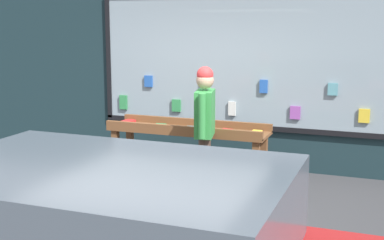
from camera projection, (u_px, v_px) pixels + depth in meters
The scene contains 5 objects.
ground_plane at pixel (154, 209), 6.66m from camera, with size 40.00×40.00×0.00m, color #38383A.
shopfront_facade at pixel (220, 65), 8.53m from camera, with size 8.89×0.29×3.23m.
display_table_main at pixel (188, 135), 7.63m from camera, with size 2.30×0.63×0.89m.
person_browsing at pixel (205, 122), 6.90m from camera, with size 0.32×0.67×1.74m.
small_dog at pixel (165, 177), 7.02m from camera, with size 0.40×0.52×0.41m.
Camera 1 is at (2.69, -5.76, 2.32)m, focal length 50.00 mm.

